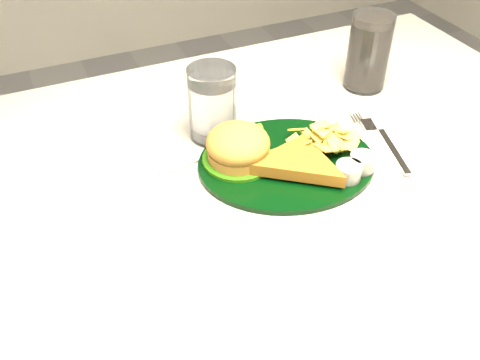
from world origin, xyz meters
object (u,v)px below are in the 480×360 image
(table, at_px, (249,329))
(water_glass, at_px, (212,104))
(cola_glass, at_px, (368,52))
(dinner_plate, at_px, (288,149))
(fork_napkin, at_px, (390,148))

(table, height_order, water_glass, water_glass)
(water_glass, xyz_separation_m, cola_glass, (0.31, 0.03, 0.01))
(dinner_plate, xyz_separation_m, water_glass, (-0.07, 0.12, 0.03))
(cola_glass, height_order, fork_napkin, cola_glass)
(dinner_plate, height_order, water_glass, water_glass)
(water_glass, bearing_deg, dinner_plate, -58.37)
(table, xyz_separation_m, fork_napkin, (0.23, -0.02, 0.38))
(table, bearing_deg, dinner_plate, 8.75)
(dinner_plate, distance_m, cola_glass, 0.29)
(dinner_plate, distance_m, water_glass, 0.14)
(table, height_order, cola_glass, cola_glass)
(table, height_order, fork_napkin, fork_napkin)
(table, distance_m, water_glass, 0.45)
(fork_napkin, bearing_deg, dinner_plate, -176.49)
(water_glass, bearing_deg, table, -86.30)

